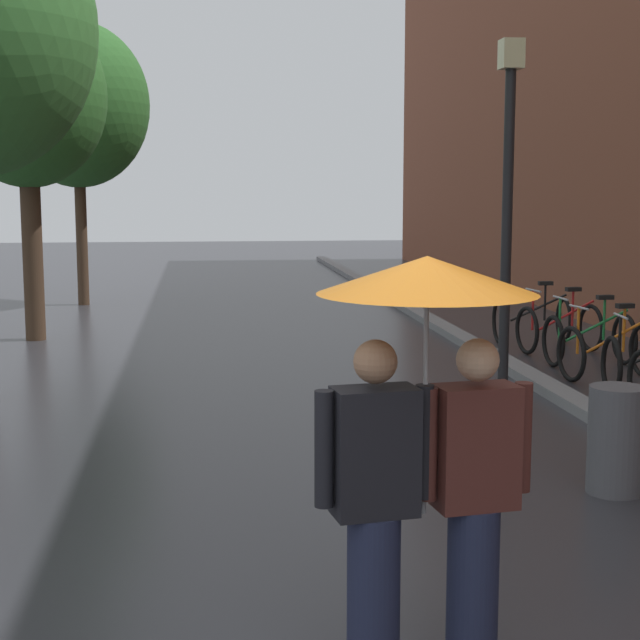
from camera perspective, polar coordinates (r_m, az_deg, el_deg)
name	(u,v)px	position (r m, az deg, el deg)	size (l,w,h in m)	color
kerb_strip	(469,343)	(14.66, 8.92, -1.34)	(0.30, 36.00, 0.12)	slate
street_tree_2	(26,98)	(15.67, -17.15, 12.56)	(2.45, 2.45, 5.20)	#473323
street_tree_3	(77,105)	(20.24, -14.30, 12.32)	(2.89, 2.89, 5.71)	#473323
parked_bicycle_5	(609,350)	(12.43, 16.86, -1.74)	(1.15, 0.82, 0.96)	black
parked_bicycle_6	(589,338)	(13.36, 15.79, -1.06)	(1.10, 0.74, 0.96)	black
parked_bicycle_7	(559,327)	(14.30, 14.11, -0.43)	(1.15, 0.82, 0.96)	black
parked_bicycle_8	(532,319)	(15.14, 12.53, 0.07)	(1.12, 0.76, 0.96)	black
couple_under_umbrella	(426,405)	(4.62, 6.34, -5.10)	(1.10, 1.05, 2.06)	#1E233D
street_lamp_post	(508,190)	(10.99, 11.15, 7.62)	(0.24, 0.24, 4.00)	black
litter_bin	(616,440)	(7.86, 17.28, -6.86)	(0.44, 0.44, 0.85)	#4C4C51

